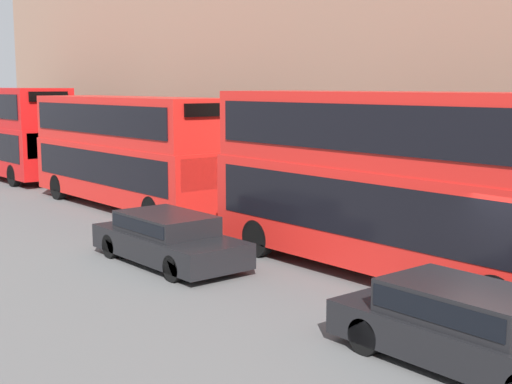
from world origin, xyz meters
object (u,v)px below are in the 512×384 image
at_px(bus_third_in_queue, 6,128).
at_px(car_dark_sedan, 468,325).
at_px(bus_leading, 392,176).
at_px(car_hatchback, 168,237).
at_px(bus_second_in_queue, 127,147).
at_px(pedestrian, 356,210).

height_order(bus_third_in_queue, car_dark_sedan, bus_third_in_queue).
xyz_separation_m(bus_leading, bus_third_in_queue, (0.00, 24.67, 0.02)).
bearing_deg(bus_third_in_queue, bus_leading, -90.00).
bearing_deg(car_hatchback, bus_third_in_queue, 80.46).
bearing_deg(bus_second_in_queue, car_dark_sedan, -101.32).
height_order(bus_leading, pedestrian, bus_leading).
relative_size(bus_third_in_queue, car_dark_sedan, 2.29).
height_order(bus_third_in_queue, pedestrian, bus_third_in_queue).
height_order(bus_second_in_queue, pedestrian, bus_second_in_queue).
relative_size(bus_leading, bus_third_in_queue, 0.97).
height_order(bus_leading, car_dark_sedan, bus_leading).
distance_m(bus_leading, bus_third_in_queue, 24.67).
relative_size(bus_third_in_queue, car_hatchback, 2.25).
distance_m(bus_leading, car_hatchback, 5.86).
distance_m(bus_leading, pedestrian, 4.67).
bearing_deg(bus_third_in_queue, pedestrian, -82.92).
relative_size(bus_second_in_queue, bus_third_in_queue, 0.98).
bearing_deg(car_hatchback, pedestrian, -8.81).
height_order(bus_second_in_queue, bus_third_in_queue, bus_third_in_queue).
xyz_separation_m(bus_third_in_queue, car_hatchback, (-3.40, -20.22, -1.75)).
distance_m(car_dark_sedan, pedestrian, 9.99).
bearing_deg(car_dark_sedan, pedestrian, 52.87).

